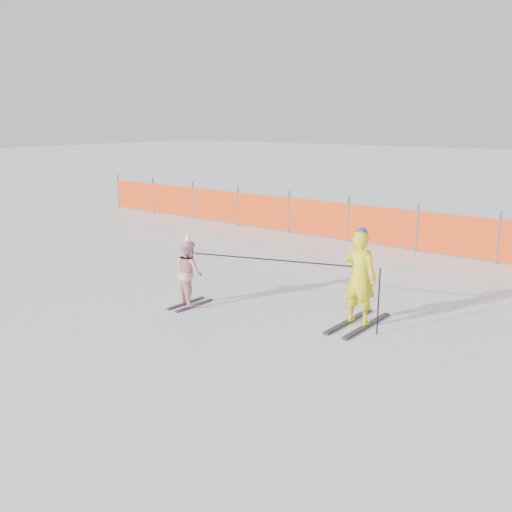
% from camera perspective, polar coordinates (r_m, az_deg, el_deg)
% --- Properties ---
extents(ground, '(120.00, 120.00, 0.00)m').
position_cam_1_polar(ground, '(9.82, -1.83, -6.22)').
color(ground, white).
rests_on(ground, ground).
extents(adult, '(0.57, 1.48, 1.64)m').
position_cam_1_polar(adult, '(9.41, 10.34, -2.13)').
color(adult, black).
rests_on(adult, ground).
extents(child, '(0.69, 0.91, 1.37)m').
position_cam_1_polar(child, '(10.36, -6.71, -1.59)').
color(child, black).
rests_on(child, ground).
extents(ski_poles, '(3.25, 0.95, 1.08)m').
position_cam_1_polar(ski_poles, '(9.51, 4.25, -1.46)').
color(ski_poles, black).
rests_on(ski_poles, ground).
extents(safety_fence, '(15.84, 0.06, 1.25)m').
position_cam_1_polar(safety_fence, '(17.13, 2.83, 4.26)').
color(safety_fence, '#595960').
rests_on(safety_fence, ground).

